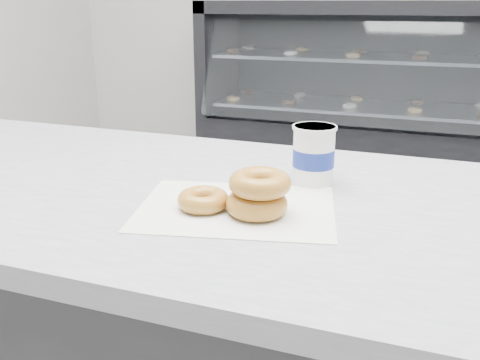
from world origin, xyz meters
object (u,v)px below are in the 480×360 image
Objects in this scene: coffee_cup at (314,154)px; donut_stack at (258,193)px; donut_single at (203,200)px; display_case at (383,121)px.

donut_stack is at bearing -104.08° from coffee_cup.
coffee_cup is (0.15, 0.21, 0.04)m from donut_single.
donut_single is at bearing -91.00° from display_case.
display_case reaches higher than donut_single.
donut_stack is 0.21m from coffee_cup.
display_case is at bearing 91.00° from donut_stack.
display_case is 2.84m from donut_stack.
donut_single is 0.78× the size of coffee_cup.
display_case reaches higher than donut_stack.
display_case is 15.99× the size of donut_stack.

